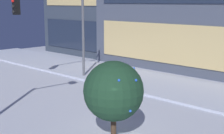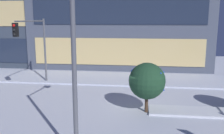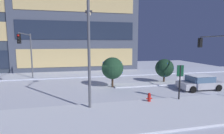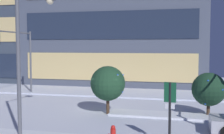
# 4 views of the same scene
# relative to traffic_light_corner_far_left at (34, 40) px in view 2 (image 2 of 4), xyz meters

# --- Properties ---
(ground) EXTENTS (52.00, 52.00, 0.00)m
(ground) POSITION_rel_traffic_light_corner_far_left_xyz_m (9.13, -4.15, -4.30)
(ground) COLOR silver
(curb_strip_far) EXTENTS (52.00, 5.20, 0.14)m
(curb_strip_far) POSITION_rel_traffic_light_corner_far_left_xyz_m (9.13, 4.09, -4.23)
(curb_strip_far) COLOR silver
(curb_strip_far) RESTS_ON ground
(median_strip) EXTENTS (9.00, 1.80, 0.14)m
(median_strip) POSITION_rel_traffic_light_corner_far_left_xyz_m (14.18, -4.30, -4.23)
(median_strip) COLOR silver
(median_strip) RESTS_ON ground
(traffic_light_corner_far_left) EXTENTS (0.32, 5.67, 6.04)m
(traffic_light_corner_far_left) POSITION_rel_traffic_light_corner_far_left_xyz_m (0.00, 0.00, 0.00)
(traffic_light_corner_far_left) COLOR #565960
(traffic_light_corner_far_left) RESTS_ON ground
(street_lamp_arched) EXTENTS (0.70, 3.39, 7.68)m
(street_lamp_arched) POSITION_rel_traffic_light_corner_far_left_xyz_m (6.54, -9.68, 0.74)
(street_lamp_arched) COLOR #565960
(street_lamp_arched) RESTS_ON ground
(decorated_tree_median) EXTENTS (2.37, 2.37, 3.29)m
(decorated_tree_median) POSITION_rel_traffic_light_corner_far_left_xyz_m (9.52, -4.54, -2.20)
(decorated_tree_median) COLOR #473323
(decorated_tree_median) RESTS_ON ground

